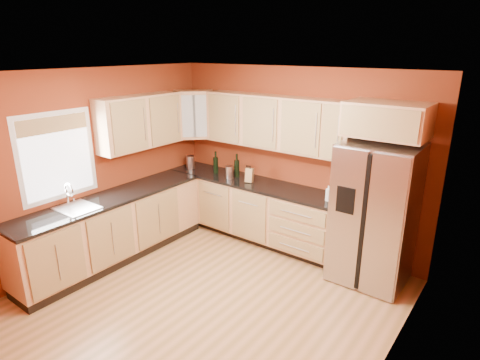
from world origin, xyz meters
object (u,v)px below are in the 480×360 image
Objects in this scene: soap_dispenser at (328,193)px; canister_left at (190,162)px; wine_bottle_a at (216,162)px; knife_block at (249,175)px; refrigerator at (374,214)px.

canister_left is at bearing -179.93° from soap_dispenser.
wine_bottle_a reaches higher than knife_block.
wine_bottle_a is (0.50, 0.06, 0.07)m from canister_left.
refrigerator is 8.18× the size of canister_left.
knife_block reaches higher than soap_dispenser.
wine_bottle_a is 1.68× the size of knife_block.
wine_bottle_a is at bearing 178.38° from soap_dispenser.
knife_block is at bearing 179.43° from soap_dispenser.
knife_block is at bearing -3.56° from wine_bottle_a.
canister_left is at bearing 179.93° from refrigerator.
soap_dispenser is (1.97, -0.06, -0.07)m from wine_bottle_a.
refrigerator is 1.91m from knife_block.
refrigerator reaches higher than soap_dispenser.
soap_dispenser is at bearing -17.33° from knife_block.
soap_dispenser is at bearing 0.07° from canister_left.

